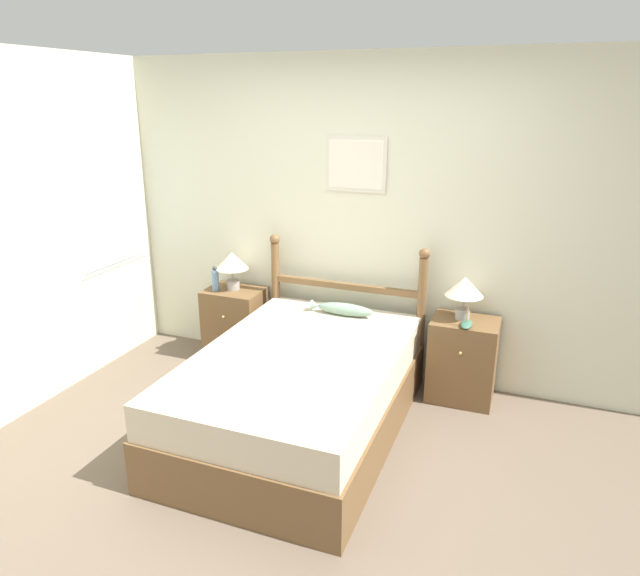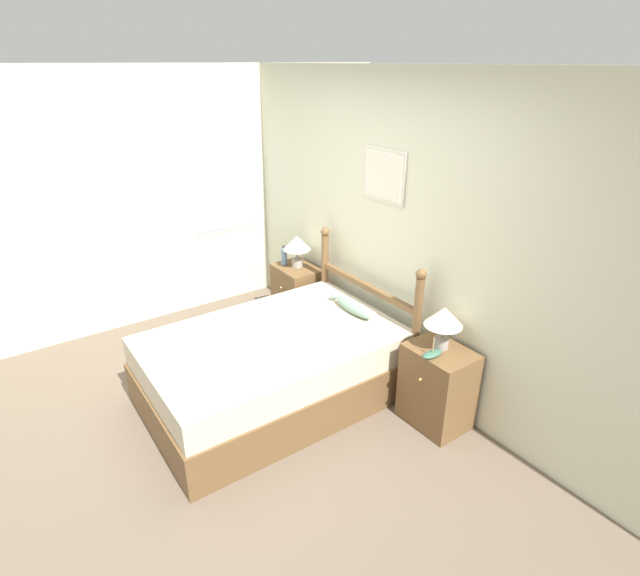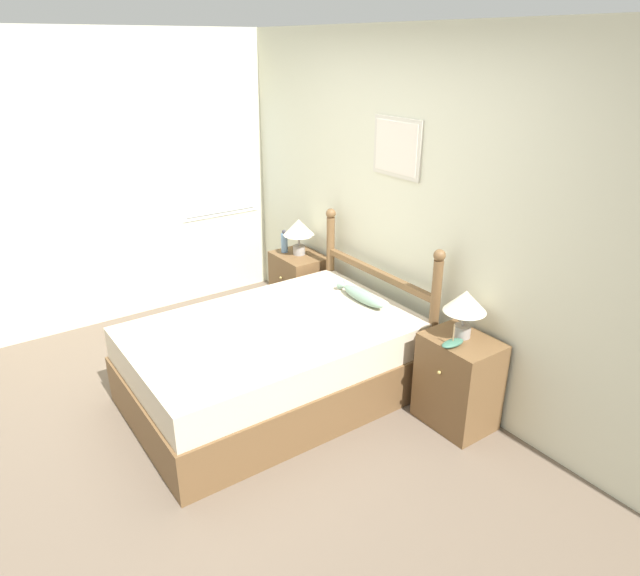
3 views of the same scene
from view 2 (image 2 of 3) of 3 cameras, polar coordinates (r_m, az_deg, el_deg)
name	(u,v)px [view 2 (image 2 of 3)]	position (r m, az deg, el deg)	size (l,w,h in m)	color
ground_plane	(212,433)	(4.01, -12.24, -15.91)	(16.00, 16.00, 0.00)	brown
wall_back	(392,231)	(4.21, 8.21, 6.46)	(6.40, 0.08, 2.55)	beige
wall_left	(112,207)	(5.30, -22.69, 8.58)	(0.08, 6.40, 2.55)	beige
bed	(273,367)	(4.13, -5.40, -9.00)	(1.32, 2.00, 0.59)	brown
headboard	(366,300)	(4.45, 5.26, -1.42)	(1.34, 0.08, 1.14)	brown
nightstand_left	(298,295)	(5.24, -2.58, -0.85)	(0.49, 0.40, 0.64)	brown
nightstand_right	(437,386)	(3.95, 13.26, -10.89)	(0.49, 0.40, 0.64)	brown
table_lamp_left	(297,244)	(5.04, -2.66, 5.00)	(0.28, 0.28, 0.33)	gray
table_lamp_right	(444,319)	(3.69, 13.97, -3.41)	(0.28, 0.28, 0.33)	gray
bottle	(284,255)	(5.15, -4.11, 3.73)	(0.06, 0.06, 0.21)	#668CB2
model_boat	(432,354)	(3.68, 12.72, -7.34)	(0.08, 0.18, 0.15)	#386651
fish_pillow	(352,307)	(4.31, 3.68, -2.13)	(0.52, 0.11, 0.10)	gray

